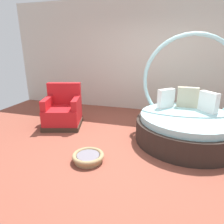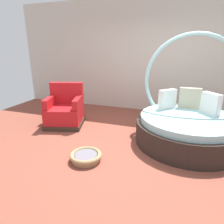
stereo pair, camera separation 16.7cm
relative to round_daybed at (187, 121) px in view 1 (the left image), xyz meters
The scene contains 5 objects.
ground_plane 1.25m from the round_daybed, 144.36° to the right, with size 8.00×8.00×0.02m, color brown.
back_wall 2.30m from the round_daybed, 118.65° to the left, with size 8.00×0.12×2.95m, color beige.
round_daybed is the anchor object (origin of this frame).
red_armchair 2.65m from the round_daybed, behind, with size 0.99×0.99×0.94m.
pet_basket 2.00m from the round_daybed, 139.88° to the right, with size 0.51×0.51×0.13m.
Camera 1 is at (0.61, -3.13, 1.74)m, focal length 32.00 mm.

